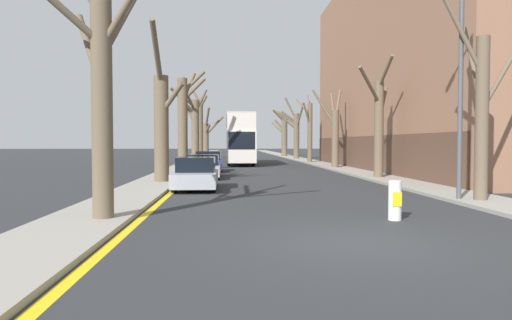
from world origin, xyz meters
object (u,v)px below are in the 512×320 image
object	(u,v)px
parked_car_2	(208,162)
lamp_post	(458,58)
street_tree_right_3	(309,129)
street_tree_left_0	(102,81)
double_decker_bus	(240,137)
street_tree_left_1	(161,122)
street_tree_right_5	(284,136)
street_tree_left_3	(194,126)
street_tree_right_2	(334,133)
street_tree_left_4	(199,125)
parked_car_0	(196,174)
street_tree_right_0	(481,109)
street_tree_right_4	(295,131)
traffic_bollard	(395,200)
street_tree_left_5	(206,137)
street_tree_right_1	(379,124)
parked_car_1	(204,167)
street_tree_left_2	(184,119)

from	to	relation	value
parked_car_2	lamp_post	distance (m)	19.98
street_tree_right_3	lamp_post	bearing A→B (deg)	-90.70
street_tree_left_0	double_decker_bus	world-z (taller)	street_tree_left_0
street_tree_left_1	street_tree_right_5	bearing A→B (deg)	75.36
street_tree_left_3	street_tree_right_2	distance (m)	14.78
street_tree_left_4	parked_car_0	distance (m)	34.41
double_decker_bus	lamp_post	distance (m)	28.81
street_tree_left_4	double_decker_bus	xyz separation A→B (m)	(4.57, -11.16, -1.46)
street_tree_left_4	street_tree_right_5	world-z (taller)	street_tree_left_4
street_tree_left_1	street_tree_left_4	size ratio (longest dim) A/B	0.88
double_decker_bus	parked_car_2	bearing A→B (deg)	-103.23
street_tree_right_2	lamp_post	world-z (taller)	lamp_post
street_tree_right_0	parked_car_0	xyz separation A→B (m)	(-9.84, 5.13, -2.49)
street_tree_right_4	double_decker_bus	bearing A→B (deg)	-119.63
street_tree_right_3	traffic_bollard	size ratio (longest dim) A/B	6.82
street_tree_right_3	parked_car_0	distance (m)	27.22
street_tree_left_5	street_tree_right_2	distance (m)	31.55
street_tree_right_4	traffic_bollard	distance (m)	43.98
street_tree_left_3	parked_car_0	xyz separation A→B (m)	(1.90, -24.62, -3.00)
street_tree_left_4	street_tree_right_4	distance (m)	11.70
street_tree_right_1	parked_car_2	size ratio (longest dim) A/B	1.52
street_tree_left_3	street_tree_left_5	xyz separation A→B (m)	(0.22, 20.36, -0.79)
parked_car_1	traffic_bollard	bearing A→B (deg)	-68.83
street_tree_left_2	street_tree_left_0	bearing A→B (deg)	-90.00
street_tree_left_1	lamp_post	world-z (taller)	lamp_post
parked_car_0	parked_car_2	bearing A→B (deg)	90.00
street_tree_left_1	street_tree_left_2	world-z (taller)	street_tree_left_1
street_tree_left_0	street_tree_left_1	xyz separation A→B (m)	(-0.09, 10.92, -0.54)
street_tree_left_0	street_tree_right_4	xyz separation A→B (m)	(11.35, 43.51, -0.17)
parked_car_0	parked_car_1	size ratio (longest dim) A/B	0.89
street_tree_left_3	parked_car_1	world-z (taller)	street_tree_left_3
street_tree_right_1	street_tree_left_4	bearing A→B (deg)	112.00
parked_car_2	traffic_bollard	bearing A→B (deg)	-74.44
street_tree_left_1	street_tree_right_5	size ratio (longest dim) A/B	1.09
street_tree_right_0	street_tree_left_0	bearing A→B (deg)	-165.67
street_tree_left_2	traffic_bollard	bearing A→B (deg)	-70.66
parked_car_0	street_tree_right_2	bearing A→B (deg)	57.93
street_tree_left_1	parked_car_0	world-z (taller)	street_tree_left_1
street_tree_right_1	lamp_post	size ratio (longest dim) A/B	0.75
street_tree_right_2	street_tree_right_1	bearing A→B (deg)	-90.06
street_tree_left_3	street_tree_right_3	xyz separation A→B (m)	(11.41, 0.73, -0.22)
street_tree_right_5	parked_car_2	size ratio (longest dim) A/B	1.58
street_tree_left_4	street_tree_right_3	world-z (taller)	street_tree_left_4
parked_car_0	traffic_bollard	xyz separation A→B (m)	(5.75, -8.31, -0.14)
street_tree_right_0	lamp_post	world-z (taller)	lamp_post
street_tree_right_0	street_tree_right_5	world-z (taller)	street_tree_right_0
street_tree_left_2	street_tree_right_2	xyz separation A→B (m)	(11.55, 2.40, -0.93)
street_tree_left_5	street_tree_right_1	size ratio (longest dim) A/B	1.06
street_tree_right_2	traffic_bollard	distance (m)	24.33
parked_car_0	street_tree_left_5	bearing A→B (deg)	92.14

